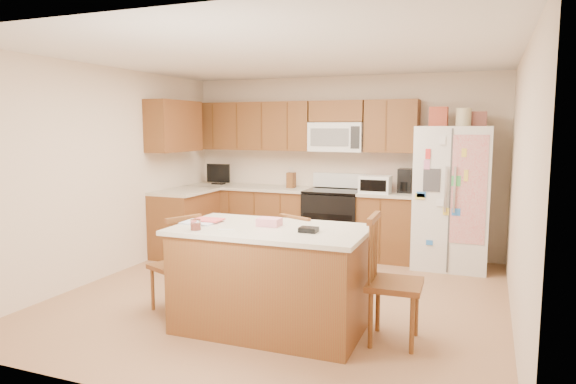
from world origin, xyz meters
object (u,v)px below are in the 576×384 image
at_px(windsor_chair_left, 176,265).
at_px(island, 271,278).
at_px(refrigerator, 452,196).
at_px(stove, 334,221).
at_px(windsor_chair_back, 305,264).
at_px(windsor_chair_right, 391,283).

bearing_deg(windsor_chair_left, island, -5.02).
height_order(refrigerator, island, refrigerator).
xyz_separation_m(stove, refrigerator, (1.57, -0.06, 0.45)).
relative_size(refrigerator, windsor_chair_back, 2.16).
bearing_deg(windsor_chair_back, windsor_chair_right, -27.65).
relative_size(island, windsor_chair_right, 1.58).
distance_m(refrigerator, windsor_chair_back, 2.49).
bearing_deg(stove, island, -85.19).
xyz_separation_m(windsor_chair_left, windsor_chair_right, (2.08, 0.02, 0.05)).
distance_m(stove, windsor_chair_right, 2.96).
bearing_deg(island, refrigerator, 63.86).
bearing_deg(windsor_chair_left, windsor_chair_back, 24.30).
height_order(windsor_chair_left, windsor_chair_right, windsor_chair_right).
bearing_deg(windsor_chair_left, stove, 73.33).
bearing_deg(windsor_chair_back, windsor_chair_left, -155.70).
xyz_separation_m(island, windsor_chair_back, (0.10, 0.61, -0.02)).
xyz_separation_m(windsor_chair_left, windsor_chair_back, (1.14, 0.52, -0.00)).
distance_m(stove, windsor_chair_back, 2.20).
xyz_separation_m(refrigerator, windsor_chair_back, (-1.23, -2.11, -0.47)).
bearing_deg(windsor_chair_back, stove, 98.81).
xyz_separation_m(stove, island, (0.23, -2.79, -0.01)).
distance_m(refrigerator, windsor_chair_left, 3.58).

